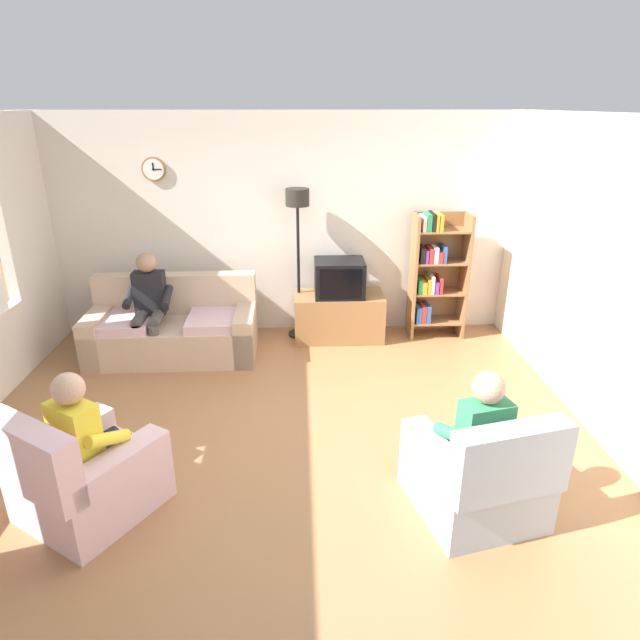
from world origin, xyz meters
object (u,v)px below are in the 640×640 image
(tv, at_px, (339,278))
(person_in_left_armchair, at_px, (89,434))
(bookshelf, at_px, (434,273))
(floor_lamp, at_px, (298,223))
(armchair_near_bookshelf, at_px, (477,477))
(person_on_couch, at_px, (149,302))
(person_in_right_armchair, at_px, (476,433))
(tv_stand, at_px, (339,316))
(armchair_near_window, at_px, (85,478))
(couch, at_px, (174,330))

(tv, xyz_separation_m, person_in_left_armchair, (-1.99, -2.99, -0.19))
(bookshelf, distance_m, person_in_left_armchair, 4.43)
(tv, distance_m, person_in_left_armchair, 3.59)
(floor_lamp, height_order, person_in_left_armchair, floor_lamp)
(armchair_near_bookshelf, relative_size, person_on_couch, 0.84)
(person_on_couch, bearing_deg, tv, 13.11)
(armchair_near_bookshelf, height_order, person_in_right_armchair, person_in_right_armchair)
(tv_stand, relative_size, person_in_left_armchair, 0.98)
(person_in_left_armchair, bearing_deg, armchair_near_window, -123.43)
(tv_stand, xyz_separation_m, person_on_couch, (-2.18, -0.53, 0.41))
(person_on_couch, bearing_deg, bookshelf, 10.12)
(tv_stand, relative_size, person_in_right_armchair, 0.98)
(tv_stand, bearing_deg, person_on_couch, -166.29)
(tv_stand, relative_size, floor_lamp, 0.59)
(floor_lamp, xyz_separation_m, armchair_near_window, (-1.54, -3.19, -1.16))
(armchair_near_bookshelf, relative_size, person_in_left_armchair, 0.93)
(bookshelf, xyz_separation_m, armchair_near_bookshelf, (-0.42, -3.25, -0.53))
(tv_stand, relative_size, armchair_near_window, 0.94)
(floor_lamp, height_order, person_in_right_armchair, floor_lamp)
(tv, bearing_deg, bookshelf, 4.47)
(tv, height_order, person_in_left_armchair, person_in_left_armchair)
(couch, height_order, armchair_near_bookshelf, same)
(bookshelf, relative_size, person_on_couch, 1.27)
(bookshelf, bearing_deg, tv, -175.53)
(armchair_near_bookshelf, xyz_separation_m, person_on_couch, (-2.94, 2.65, 0.41))
(bookshelf, bearing_deg, armchair_near_bookshelf, -97.34)
(person_in_left_armchair, bearing_deg, tv_stand, 56.58)
(floor_lamp, relative_size, armchair_near_bookshelf, 1.77)
(tv_stand, height_order, floor_lamp, floor_lamp)
(bookshelf, relative_size, armchair_near_bookshelf, 1.51)
(armchair_near_window, bearing_deg, tv, 56.37)
(tv_stand, xyz_separation_m, person_in_left_armchair, (-1.99, -3.01, 0.32))
(tv_stand, xyz_separation_m, floor_lamp, (-0.50, 0.10, 1.16))
(tv, xyz_separation_m, bookshelf, (1.18, 0.09, 0.03))
(person_on_couch, bearing_deg, couch, 26.89)
(armchair_near_window, relative_size, person_in_right_armchair, 1.05)
(floor_lamp, bearing_deg, bookshelf, -1.05)
(armchair_near_window, xyz_separation_m, person_in_left_armchair, (0.05, 0.07, 0.32))
(couch, bearing_deg, armchair_near_window, -91.60)
(tv_stand, xyz_separation_m, person_in_right_armchair, (0.74, -3.10, 0.32))
(person_in_right_armchair, bearing_deg, tv_stand, 103.51)
(tv, relative_size, person_in_right_armchair, 0.54)
(tv, distance_m, bookshelf, 1.19)
(person_in_left_armchair, bearing_deg, tv, 56.37)
(bookshelf, height_order, person_on_couch, bookshelf)
(person_in_left_armchair, relative_size, person_in_right_armchair, 1.00)
(couch, height_order, person_in_left_armchair, person_in_left_armchair)
(couch, bearing_deg, bookshelf, 8.85)
(armchair_near_window, bearing_deg, person_in_right_armchair, -0.23)
(armchair_near_window, xyz_separation_m, person_in_right_armchair, (2.78, -0.01, 0.32))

